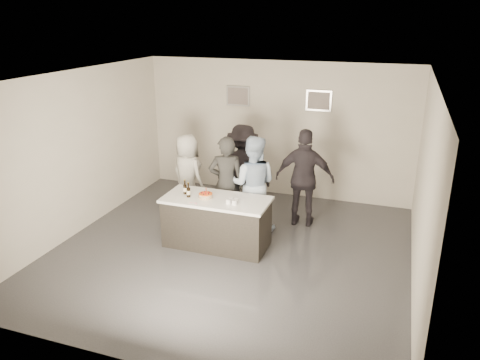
{
  "coord_description": "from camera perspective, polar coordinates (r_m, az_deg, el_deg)",
  "views": [
    {
      "loc": [
        2.55,
        -6.85,
        3.91
      ],
      "look_at": [
        0.0,
        0.5,
        1.15
      ],
      "focal_mm": 35.0,
      "sensor_mm": 36.0,
      "label": 1
    }
  ],
  "objects": [
    {
      "name": "beer_bottle_a",
      "position": [
        8.32,
        -6.73,
        -0.86
      ],
      "size": [
        0.07,
        0.07,
        0.26
      ],
      "primitive_type": "cylinder",
      "color": "black",
      "rests_on": "bar_counter"
    },
    {
      "name": "wall_left",
      "position": [
        9.14,
        -19.18,
        3.14
      ],
      "size": [
        0.04,
        6.0,
        3.0
      ],
      "primitive_type": "cube",
      "color": "beige",
      "rests_on": "ground"
    },
    {
      "name": "beer_bottle_b",
      "position": [
        8.18,
        -6.31,
        -1.22
      ],
      "size": [
        0.07,
        0.07,
        0.26
      ],
      "primitive_type": "cylinder",
      "color": "black",
      "rests_on": "bar_counter"
    },
    {
      "name": "bar_counter",
      "position": [
        8.3,
        -2.86,
        -5.13
      ],
      "size": [
        1.86,
        0.86,
        0.9
      ],
      "primitive_type": "cube",
      "color": "white",
      "rests_on": "ground"
    },
    {
      "name": "floor",
      "position": [
        8.29,
        -1.14,
        -8.61
      ],
      "size": [
        6.0,
        6.0,
        0.0
      ],
      "primitive_type": "plane",
      "color": "#3D3D42",
      "rests_on": "ground"
    },
    {
      "name": "candles",
      "position": [
        7.92,
        -5.41,
        -2.89
      ],
      "size": [
        0.24,
        0.08,
        0.01
      ],
      "primitive_type": "cube",
      "color": "pink",
      "rests_on": "bar_counter"
    },
    {
      "name": "tumbler_cluster",
      "position": [
        7.91,
        -0.94,
        -2.55
      ],
      "size": [
        0.19,
        0.19,
        0.08
      ],
      "primitive_type": "cube",
      "color": "#BF8E12",
      "rests_on": "bar_counter"
    },
    {
      "name": "person_guest_right",
      "position": [
        9.01,
        7.89,
        0.22
      ],
      "size": [
        1.15,
        0.53,
        1.92
      ],
      "primitive_type": "imported",
      "rotation": [
        0.0,
        0.0,
        3.2
      ],
      "color": "#2A252C",
      "rests_on": "ground"
    },
    {
      "name": "wall_back",
      "position": [
        10.46,
        4.52,
        6.15
      ],
      "size": [
        6.0,
        0.04,
        3.0
      ],
      "primitive_type": "cube",
      "color": "beige",
      "rests_on": "ground"
    },
    {
      "name": "cake",
      "position": [
        8.15,
        -4.22,
        -1.93
      ],
      "size": [
        0.24,
        0.24,
        0.07
      ],
      "primitive_type": "cylinder",
      "color": "orange",
      "rests_on": "bar_counter"
    },
    {
      "name": "picture_right",
      "position": [
        10.11,
        9.58,
        9.52
      ],
      "size": [
        0.54,
        0.04,
        0.44
      ],
      "primitive_type": "cube",
      "color": "#B2B2B7",
      "rests_on": "wall_back"
    },
    {
      "name": "person_main_black",
      "position": [
        8.77,
        -1.67,
        -0.45
      ],
      "size": [
        0.77,
        0.62,
        1.83
      ],
      "primitive_type": "imported",
      "rotation": [
        0.0,
        0.0,
        3.46
      ],
      "color": "#282828",
      "rests_on": "ground"
    },
    {
      "name": "picture_left",
      "position": [
        10.55,
        -0.23,
        10.21
      ],
      "size": [
        0.54,
        0.04,
        0.44
      ],
      "primitive_type": "cube",
      "color": "#B2B2B7",
      "rests_on": "wall_back"
    },
    {
      "name": "wall_front",
      "position": [
        5.21,
        -12.85,
        -8.58
      ],
      "size": [
        6.0,
        0.04,
        3.0
      ],
      "primitive_type": "cube",
      "color": "beige",
      "rests_on": "ground"
    },
    {
      "name": "person_guest_left",
      "position": [
        9.58,
        -6.41,
        0.68
      ],
      "size": [
        0.96,
        0.82,
        1.67
      ],
      "primitive_type": "imported",
      "rotation": [
        0.0,
        0.0,
        2.72
      ],
      "color": "silver",
      "rests_on": "ground"
    },
    {
      "name": "person_main_blue",
      "position": [
        8.74,
        1.58,
        -0.47
      ],
      "size": [
        0.97,
        0.8,
        1.84
      ],
      "primitive_type": "imported",
      "rotation": [
        0.0,
        0.0,
        3.26
      ],
      "color": "silver",
      "rests_on": "ground"
    },
    {
      "name": "wall_right",
      "position": [
        7.28,
        21.53,
        -1.24
      ],
      "size": [
        0.04,
        6.0,
        3.0
      ],
      "primitive_type": "cube",
      "color": "beige",
      "rests_on": "ground"
    },
    {
      "name": "ceiling",
      "position": [
        7.37,
        -1.3,
        12.42
      ],
      "size": [
        6.0,
        6.0,
        0.0
      ],
      "primitive_type": "plane",
      "rotation": [
        3.14,
        0.0,
        0.0
      ],
      "color": "white"
    },
    {
      "name": "person_guest_back",
      "position": [
        9.68,
        0.31,
        1.48
      ],
      "size": [
        1.24,
        0.8,
        1.82
      ],
      "primitive_type": "imported",
      "rotation": [
        0.0,
        0.0,
        3.03
      ],
      "color": "black",
      "rests_on": "ground"
    }
  ]
}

